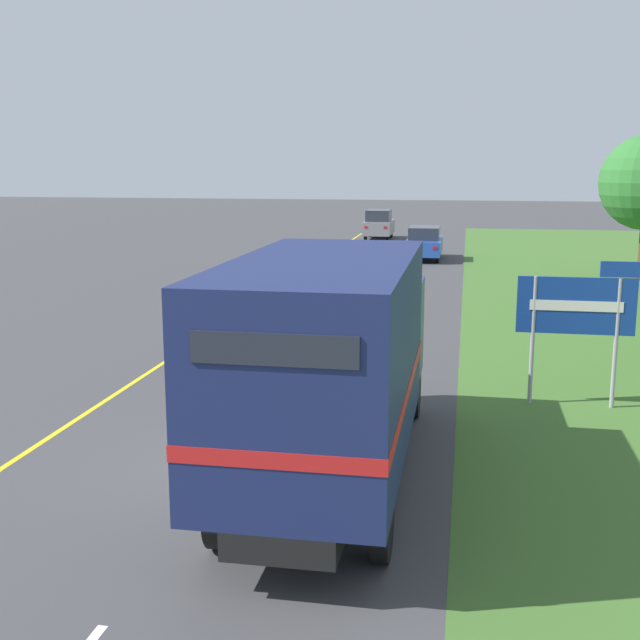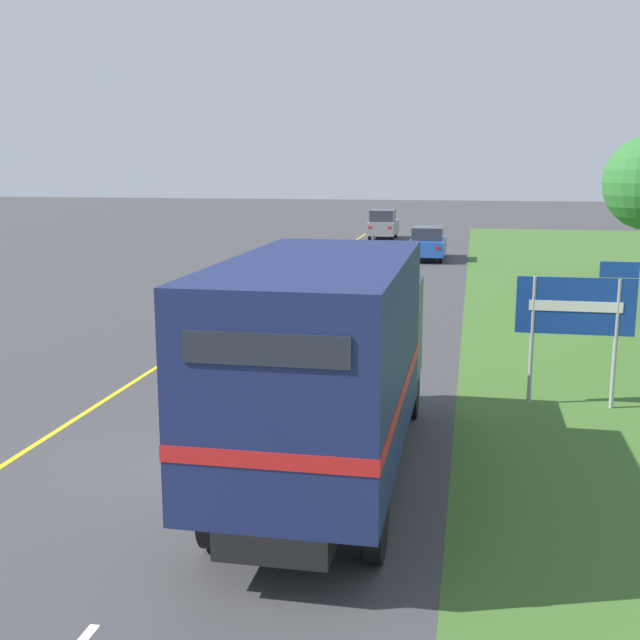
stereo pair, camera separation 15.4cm
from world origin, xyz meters
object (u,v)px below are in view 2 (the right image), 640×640
at_px(highway_sign, 578,311).
at_px(lead_car_white, 293,286).
at_px(lead_car_blue_ahead, 428,243).
at_px(horse_trailer_truck, 327,358).
at_px(lead_car_grey_ahead, 383,224).

bearing_deg(highway_sign, lead_car_white, 131.65).
relative_size(lead_car_blue_ahead, highway_sign, 1.43).
xyz_separation_m(lead_car_white, highway_sign, (8.02, -9.01, 1.06)).
xyz_separation_m(lead_car_blue_ahead, highway_sign, (4.48, -25.57, 1.13)).
bearing_deg(lead_car_white, highway_sign, -48.35).
distance_m(lead_car_blue_ahead, highway_sign, 25.99).
xyz_separation_m(horse_trailer_truck, lead_car_white, (-3.72, 14.00, -1.06)).
bearing_deg(lead_car_grey_ahead, lead_car_blue_ahead, -72.09).
bearing_deg(lead_car_blue_ahead, horse_trailer_truck, -89.65).
height_order(lead_car_grey_ahead, highway_sign, highway_sign).
distance_m(horse_trailer_truck, lead_car_grey_ahead, 42.02).
bearing_deg(horse_trailer_truck, lead_car_grey_ahead, 95.23).
bearing_deg(lead_car_grey_ahead, horse_trailer_truck, -84.77).
bearing_deg(horse_trailer_truck, highway_sign, 49.24).
distance_m(lead_car_blue_ahead, lead_car_grey_ahead, 11.85).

